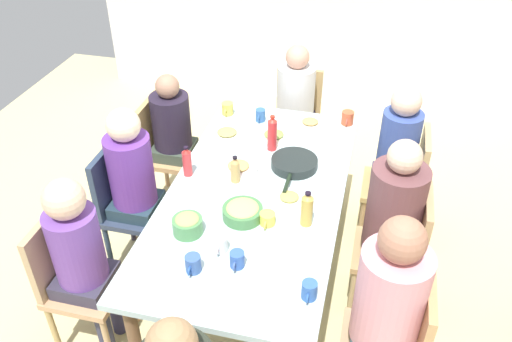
{
  "coord_description": "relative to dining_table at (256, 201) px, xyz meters",
  "views": [
    {
      "loc": [
        2.49,
        0.62,
        2.77
      ],
      "look_at": [
        0.0,
        0.0,
        0.93
      ],
      "focal_mm": 37.33,
      "sensor_mm": 36.0,
      "label": 1
    }
  ],
  "objects": [
    {
      "name": "bottle_0",
      "position": [
        0.22,
        0.35,
        0.18
      ],
      "size": [
        0.07,
        0.07,
        0.22
      ],
      "color": "gold",
      "rests_on": "dining_table"
    },
    {
      "name": "chair_5",
      "position": [
        0.0,
        -0.91,
        -0.19
      ],
      "size": [
        0.4,
        0.4,
        0.9
      ],
      "color": "#303B52",
      "rests_on": "ground_plane"
    },
    {
      "name": "chair_3",
      "position": [
        0.69,
        -0.91,
        -0.19
      ],
      "size": [
        0.4,
        0.4,
        0.9
      ],
      "color": "tan",
      "rests_on": "ground_plane"
    },
    {
      "name": "bottle_3",
      "position": [
        -0.48,
        -0.01,
        0.2
      ],
      "size": [
        0.06,
        0.06,
        0.26
      ],
      "color": "red",
      "rests_on": "dining_table"
    },
    {
      "name": "cup_2",
      "position": [
        -0.83,
        -0.17,
        0.12
      ],
      "size": [
        0.11,
        0.07,
        0.09
      ],
      "color": "#3363A5",
      "rests_on": "dining_table"
    },
    {
      "name": "plate_1",
      "position": [
        0.04,
        0.21,
        0.09
      ],
      "size": [
        0.21,
        0.21,
        0.04
      ],
      "color": "white",
      "rests_on": "dining_table"
    },
    {
      "name": "dining_table",
      "position": [
        0.0,
        0.0,
        0.0
      ],
      "size": [
        2.08,
        1.05,
        0.78
      ],
      "color": "silver",
      "rests_on": "ground_plane"
    },
    {
      "name": "bowl_0",
      "position": [
        0.26,
        -0.01,
        0.12
      ],
      "size": [
        0.23,
        0.23,
        0.09
      ],
      "color": "#437943",
      "rests_on": "dining_table"
    },
    {
      "name": "cup_0",
      "position": [
        0.75,
        0.45,
        0.12
      ],
      "size": [
        0.11,
        0.08,
        0.1
      ],
      "color": "#315CA6",
      "rests_on": "dining_table"
    },
    {
      "name": "person_6",
      "position": [
        0.69,
        0.82,
        0.08
      ],
      "size": [
        0.33,
        0.33,
        1.29
      ],
      "color": "#363350",
      "rests_on": "ground_plane"
    },
    {
      "name": "chair_7",
      "position": [
        -1.42,
        0.0,
        -0.19
      ],
      "size": [
        0.4,
        0.4,
        0.9
      ],
      "color": "tan",
      "rests_on": "ground_plane"
    },
    {
      "name": "plate_4",
      "position": [
        -0.86,
        0.19,
        0.09
      ],
      "size": [
        0.21,
        0.21,
        0.04
      ],
      "color": "silver",
      "rests_on": "dining_table"
    },
    {
      "name": "person_3",
      "position": [
        0.69,
        -0.81,
        0.02
      ],
      "size": [
        0.3,
        0.3,
        1.2
      ],
      "color": "#2C2A4A",
      "rests_on": "ground_plane"
    },
    {
      "name": "serving_pan",
      "position": [
        -0.3,
        0.18,
        0.11
      ],
      "size": [
        0.48,
        0.3,
        0.06
      ],
      "color": "black",
      "rests_on": "dining_table"
    },
    {
      "name": "chair_1",
      "position": [
        0.0,
        0.91,
        -0.19
      ],
      "size": [
        0.4,
        0.4,
        0.9
      ],
      "color": "tan",
      "rests_on": "ground_plane"
    },
    {
      "name": "person_5",
      "position": [
        0.0,
        -0.81,
        0.03
      ],
      "size": [
        0.3,
        0.3,
        1.23
      ],
      "color": "#343A4F",
      "rests_on": "ground_plane"
    },
    {
      "name": "cup_4",
      "position": [
        -0.94,
        0.45,
        0.12
      ],
      "size": [
        0.12,
        0.09,
        0.1
      ],
      "color": "#CD5533",
      "rests_on": "dining_table"
    },
    {
      "name": "bottle_1",
      "position": [
        -0.06,
        -0.46,
        0.17
      ],
      "size": [
        0.06,
        0.06,
        0.21
      ],
      "color": "red",
      "rests_on": "dining_table"
    },
    {
      "name": "cup_5",
      "position": [
        0.55,
        -0.06,
        0.12
      ],
      "size": [
        0.11,
        0.08,
        0.09
      ],
      "color": "white",
      "rests_on": "dining_table"
    },
    {
      "name": "chair_4",
      "position": [
        -0.69,
        0.91,
        -0.19
      ],
      "size": [
        0.4,
        0.4,
        0.9
      ],
      "color": "tan",
      "rests_on": "ground_plane"
    },
    {
      "name": "cup_7",
      "position": [
        0.63,
        0.06,
        0.12
      ],
      "size": [
        0.11,
        0.08,
        0.09
      ],
      "color": "#3258A5",
      "rests_on": "dining_table"
    },
    {
      "name": "chair_6",
      "position": [
        0.69,
        0.91,
        -0.19
      ],
      "size": [
        0.4,
        0.4,
        0.9
      ],
      "color": "tan",
      "rests_on": "ground_plane"
    },
    {
      "name": "plate_0",
      "position": [
        -0.57,
        -0.35,
        0.09
      ],
      "size": [
        0.25,
        0.25,
        0.04
      ],
      "color": "white",
      "rests_on": "dining_table"
    },
    {
      "name": "chair_2",
      "position": [
        -0.69,
        -0.91,
        -0.19
      ],
      "size": [
        0.4,
        0.4,
        0.9
      ],
      "color": "tan",
      "rests_on": "ground_plane"
    },
    {
      "name": "cup_1",
      "position": [
        0.28,
        0.13,
        0.11
      ],
      "size": [
        0.13,
        0.09,
        0.07
      ],
      "color": "#DDD04D",
      "rests_on": "dining_table"
    },
    {
      "name": "ground_plane",
      "position": [
        0.0,
        0.0,
        -0.7
      ],
      "size": [
        6.41,
        6.41,
        0.0
      ],
      "primitive_type": "plane",
      "color": "#CDC088"
    },
    {
      "name": "bowl_1",
      "position": [
        0.45,
        -0.27,
        0.13
      ],
      "size": [
        0.17,
        0.17,
        0.11
      ],
      "color": "#4B854C",
      "rests_on": "dining_table"
    },
    {
      "name": "cup_6",
      "position": [
        -0.86,
        -0.43,
        0.12
      ],
      "size": [
        0.12,
        0.09,
        0.09
      ],
      "color": "#DECE52",
      "rests_on": "dining_table"
    },
    {
      "name": "person_1",
      "position": [
        -0.0,
        0.82,
        0.05
      ],
      "size": [
        0.32,
        0.32,
        1.26
      ],
      "color": "#2D3945",
      "rests_on": "ground_plane"
    },
    {
      "name": "person_2",
      "position": [
        -0.69,
        -0.81,
        -0.03
      ],
      "size": [
        0.3,
        0.3,
        1.13
      ],
      "color": "#3B493B",
      "rests_on": "ground_plane"
    },
    {
      "name": "cup_3",
      "position": [
        0.72,
        -0.15,
        0.12
      ],
      "size": [
        0.12,
        0.08,
        0.09
      ],
      "color": "#375797",
      "rests_on": "dining_table"
    },
    {
      "name": "bottle_2",
      "position": [
        -0.07,
        -0.15,
        0.16
      ],
      "size": [
        0.06,
        0.06,
        0.18
      ],
      "color": "tan",
      "rests_on": "dining_table"
    },
    {
      "name": "plate_3",
      "position": [
        -0.63,
        -0.03,
        0.09
      ],
      "size": [
        0.25,
        0.25,
        0.04
      ],
      "color": "#EDE1C7",
      "rests_on": "dining_table"
    },
    {
      "name": "person_7",
      "position": [
        -1.33,
        0.0,
        0.0
      ],
      "size": [
        0.31,
        0.31,
        1.17
      ],
      "color": "#303045",
      "rests_on": "ground_plane"
    },
    {
      "name": "plate_2",
      "position": [
        -0.2,
        -0.17,
        0.09
      ],
      "size": [
        0.25,
        0.25,
        0.04
      ],
      "color": "silver",
      "rests_on": "dining_table"
    },
    {
      "name": "person_4",
      "position": [
        -0.69,
        0.81,
        0.03
      ],
      "size": [
        0.3,
        0.3,
        1.24
      ],
      "color": "#2E3952",
      "rests_on": "ground_plane"
    }
  ]
}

